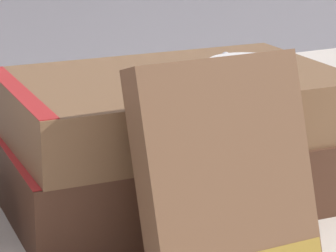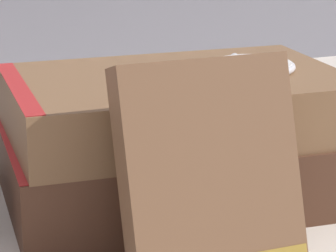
% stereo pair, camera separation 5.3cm
% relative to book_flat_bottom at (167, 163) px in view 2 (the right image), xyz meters
% --- Properties ---
extents(ground_plane, '(3.00, 3.00, 0.00)m').
position_rel_book_flat_bottom_xyz_m(ground_plane, '(-0.00, -0.05, -0.03)').
color(ground_plane, beige).
extents(book_flat_bottom, '(0.25, 0.18, 0.05)m').
position_rel_book_flat_bottom_xyz_m(book_flat_bottom, '(0.00, 0.00, 0.00)').
color(book_flat_bottom, '#4C2D1E').
rests_on(book_flat_bottom, ground_plane).
extents(book_flat_top, '(0.24, 0.16, 0.04)m').
position_rel_book_flat_bottom_xyz_m(book_flat_top, '(-0.00, -0.01, 0.05)').
color(book_flat_top, brown).
rests_on(book_flat_top, book_flat_bottom).
extents(book_leaning_front, '(0.10, 0.06, 0.13)m').
position_rel_book_flat_bottom_xyz_m(book_leaning_front, '(-0.02, -0.12, 0.03)').
color(book_leaning_front, brown).
rests_on(book_leaning_front, ground_plane).
extents(pocket_watch, '(0.06, 0.06, 0.01)m').
position_rel_book_flat_bottom_xyz_m(pocket_watch, '(0.06, -0.01, 0.07)').
color(pocket_watch, white).
rests_on(pocket_watch, book_flat_top).
extents(reading_glasses, '(0.12, 0.08, 0.00)m').
position_rel_book_flat_bottom_xyz_m(reading_glasses, '(-0.03, 0.17, -0.02)').
color(reading_glasses, black).
rests_on(reading_glasses, ground_plane).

